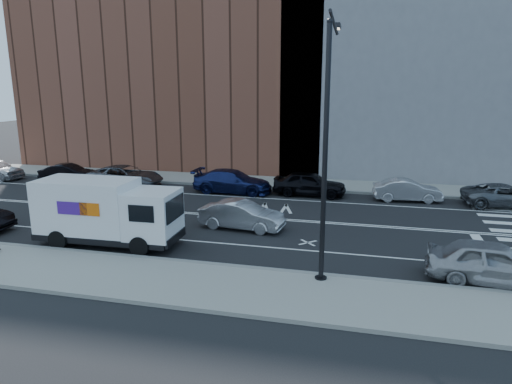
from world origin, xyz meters
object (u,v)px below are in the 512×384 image
at_px(far_parked_b, 69,173).
at_px(near_parked_front, 494,263).
at_px(driving_sedan, 242,215).
at_px(fedex_van, 107,211).

xyz_separation_m(far_parked_b, near_parked_front, (25.63, -11.63, 0.11)).
bearing_deg(driving_sedan, near_parked_front, -105.19).
relative_size(far_parked_b, near_parked_front, 0.88).
bearing_deg(near_parked_front, far_parked_b, 71.66).
height_order(fedex_van, far_parked_b, fedex_van).
bearing_deg(near_parked_front, fedex_van, 94.39).
bearing_deg(near_parked_front, driving_sedan, 74.75).
relative_size(far_parked_b, driving_sedan, 0.97).
relative_size(driving_sedan, near_parked_front, 0.91).
height_order(driving_sedan, near_parked_front, near_parked_front).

